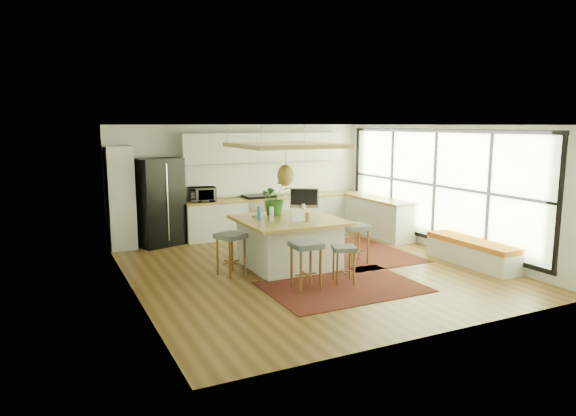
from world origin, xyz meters
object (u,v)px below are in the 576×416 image
laptop (300,216)px  microwave (202,193)px  island (289,242)px  stool_near_left (306,268)px  stool_right_front (356,245)px  monitor (304,202)px  stool_left_side (231,256)px  stool_near_right (344,263)px  fridge (158,205)px  stool_right_back (330,238)px  island_plant (275,202)px

laptop → microwave: (-0.87, 3.31, 0.08)m
island → microwave: (-0.83, 2.88, 0.67)m
island → stool_near_left: island is taller
stool_right_front → monitor: monitor is taller
island → stool_left_side: 1.21m
microwave → monitor: bearing=-54.2°
stool_near_left → stool_near_right: size_ratio=1.22×
fridge → stool_left_side: (0.66, -2.95, -0.57)m
fridge → microwave: fridge is taller
stool_near_left → stool_right_front: size_ratio=1.03×
stool_near_right → monitor: monitor is taller
island → stool_near_right: island is taller
stool_right_front → stool_left_side: bearing=173.0°
stool_near_left → microwave: (-0.48, 4.26, 0.78)m
stool_right_front → microwave: (-2.11, 3.27, 0.78)m
stool_right_front → stool_left_side: size_ratio=1.00×
monitor → laptop: bearing=-90.5°
stool_right_front → laptop: size_ratio=2.48×
stool_right_front → monitor: size_ratio=1.31×
stool_right_front → microwave: size_ratio=1.26×
island → stool_right_back: island is taller
fridge → stool_right_front: size_ratio=2.56×
stool_left_side → island_plant: bearing=27.0°
laptop → stool_right_back: bearing=36.3°
fridge → island_plant: fridge is taller
island → stool_near_left: bearing=-104.3°
stool_near_left → stool_right_back: bearing=49.5°
stool_left_side → laptop: laptop is taller
stool_right_back → stool_near_right: bearing=-113.7°
stool_left_side → laptop: bearing=-15.4°
stool_near_right → island_plant: size_ratio=0.95×
stool_near_right → stool_right_front: 1.34m
stool_right_back → laptop: (-1.13, -0.83, 0.70)m
laptop → stool_right_front: bearing=1.7°
laptop → island: bearing=95.0°
island_plant → stool_near_right: bearing=-76.9°
microwave → stool_right_back: bearing=-41.7°
stool_right_back → laptop: size_ratio=2.35×
stool_right_front → stool_right_back: 0.80m
fridge → stool_near_right: 4.84m
stool_right_front → stool_right_back: size_ratio=1.05×
fridge → stool_right_front: (3.14, -3.26, -0.57)m
stool_right_front → island_plant: size_ratio=1.13×
stool_right_front → island_plant: island_plant is taller
stool_right_back → microwave: size_ratio=1.20×
island → island_plant: size_ratio=2.72×
stool_left_side → laptop: size_ratio=2.48×
island → laptop: laptop is taller
laptop → fridge: bearing=120.1°
stool_near_right → microwave: bearing=105.8°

